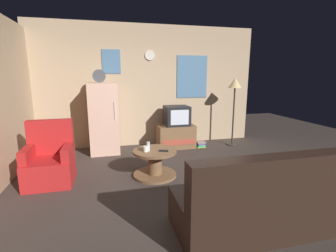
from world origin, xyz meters
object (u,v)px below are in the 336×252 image
at_px(armchair, 50,161).
at_px(book_stack, 201,144).
at_px(wine_glass, 148,146).
at_px(remote_control, 164,151).
at_px(crt_tv, 177,116).
at_px(tv_stand, 176,136).
at_px(coffee_table, 155,163).
at_px(fridge, 104,118).
at_px(mug_ceramic_white, 145,149).
at_px(couch, 256,204).
at_px(standing_lamp, 235,88).

xyz_separation_m(armchair, book_stack, (2.99, 1.19, -0.27)).
bearing_deg(wine_glass, remote_control, -20.19).
distance_m(crt_tv, armchair, 2.82).
xyz_separation_m(tv_stand, remote_control, (-0.66, -1.62, 0.20)).
xyz_separation_m(tv_stand, coffee_table, (-0.79, -1.52, -0.04)).
distance_m(crt_tv, wine_glass, 1.80).
distance_m(fridge, book_stack, 2.27).
distance_m(armchair, book_stack, 3.22).
bearing_deg(wine_glass, coffee_table, 7.90).
distance_m(tv_stand, book_stack, 0.62).
distance_m(fridge, coffee_table, 1.79).
bearing_deg(fridge, mug_ceramic_white, -67.46).
xyz_separation_m(remote_control, couch, (0.64, -1.60, -0.15)).
distance_m(tv_stand, standing_lamp, 1.76).
xyz_separation_m(coffee_table, remote_control, (0.13, -0.10, 0.23)).
height_order(coffee_table, couch, couch).
height_order(mug_ceramic_white, remote_control, mug_ceramic_white).
bearing_deg(armchair, standing_lamp, 17.47).
distance_m(standing_lamp, remote_control, 2.67).
distance_m(fridge, crt_tv, 1.61).
bearing_deg(book_stack, standing_lamp, 0.68).
relative_size(coffee_table, book_stack, 3.43).
bearing_deg(crt_tv, fridge, -179.79).
xyz_separation_m(mug_ceramic_white, couch, (0.93, -1.66, -0.18)).
bearing_deg(couch, mug_ceramic_white, 119.21).
distance_m(fridge, remote_control, 1.89).
bearing_deg(mug_ceramic_white, coffee_table, 15.10).
relative_size(crt_tv, remote_control, 3.60).
xyz_separation_m(fridge, mug_ceramic_white, (0.65, -1.56, -0.26)).
bearing_deg(crt_tv, book_stack, -15.98).
height_order(tv_stand, armchair, armchair).
relative_size(wine_glass, remote_control, 1.00).
height_order(standing_lamp, remote_control, standing_lamp).
bearing_deg(crt_tv, couch, -90.66).
height_order(coffee_table, book_stack, coffee_table).
bearing_deg(tv_stand, book_stack, -15.57).
bearing_deg(coffee_table, couch, -65.67).
distance_m(mug_ceramic_white, couch, 1.91).
bearing_deg(couch, coffee_table, 114.33).
height_order(crt_tv, wine_glass, crt_tv).
bearing_deg(crt_tv, remote_control, -112.79).
xyz_separation_m(mug_ceramic_white, remote_control, (0.29, -0.06, -0.03)).
relative_size(crt_tv, couch, 0.32).
bearing_deg(couch, book_stack, 79.24).
height_order(remote_control, armchair, armchair).
xyz_separation_m(fridge, standing_lamp, (2.97, -0.14, 0.60)).
bearing_deg(crt_tv, wine_glass, -120.86).
relative_size(wine_glass, couch, 0.09).
height_order(armchair, couch, armchair).
bearing_deg(crt_tv, tv_stand, 177.06).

